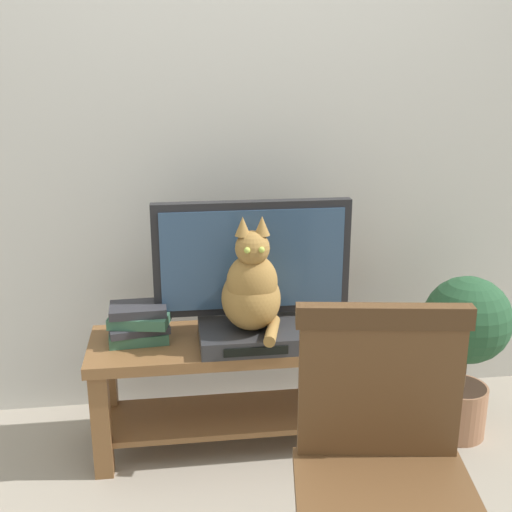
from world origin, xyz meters
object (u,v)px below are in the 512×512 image
at_px(cat, 252,288).
at_px(wooden_chair, 385,464).
at_px(potted_plant, 465,340).
at_px(tv_stand, 254,369).
at_px(book_stack, 139,323).
at_px(tv, 252,264).
at_px(media_box, 251,335).

bearing_deg(cat, wooden_chair, -76.46).
bearing_deg(potted_plant, cat, -179.06).
height_order(tv_stand, wooden_chair, wooden_chair).
xyz_separation_m(cat, book_stack, (-0.43, 0.10, -0.16)).
xyz_separation_m(tv, media_box, (-0.02, -0.12, -0.25)).
xyz_separation_m(tv, cat, (-0.02, -0.13, -0.05)).
bearing_deg(media_box, wooden_chair, -76.61).
bearing_deg(cat, potted_plant, 0.94).
height_order(cat, wooden_chair, cat).
distance_m(tv, media_box, 0.28).
xyz_separation_m(book_stack, potted_plant, (1.32, -0.09, -0.11)).
relative_size(cat, potted_plant, 0.65).
distance_m(media_box, potted_plant, 0.89).
bearing_deg(tv_stand, wooden_chair, -78.50).
bearing_deg(media_box, potted_plant, -0.02).
height_order(tv, book_stack, tv).
bearing_deg(book_stack, cat, -13.49).
bearing_deg(cat, media_box, 94.30).
bearing_deg(wooden_chair, cat, 103.54).
xyz_separation_m(wooden_chair, potted_plant, (0.66, 0.94, -0.12)).
bearing_deg(media_box, tv, 80.13).
bearing_deg(cat, tv, 81.69).
distance_m(tv, potted_plant, 0.93).
relative_size(tv, cat, 1.72).
relative_size(cat, book_stack, 1.73).
bearing_deg(tv, potted_plant, -7.74).
xyz_separation_m(cat, potted_plant, (0.89, 0.01, -0.27)).
relative_size(media_box, cat, 0.88).
relative_size(tv_stand, media_box, 3.25).
bearing_deg(media_box, book_stack, 168.34).
bearing_deg(potted_plant, tv, 172.26).
height_order(wooden_chair, book_stack, wooden_chair).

